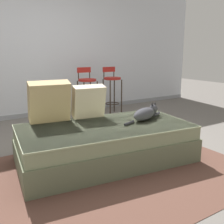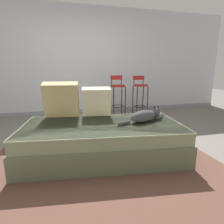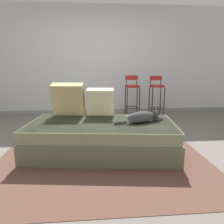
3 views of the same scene
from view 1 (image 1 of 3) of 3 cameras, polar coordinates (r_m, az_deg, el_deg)
The scene contains 10 objects.
ground_plane at distance 3.49m, azimuth -4.77°, elevation -8.21°, with size 16.00×16.00×0.00m, color #66605B.
wall_back_panel at distance 5.35m, azimuth -16.60°, elevation 12.98°, with size 8.00×0.10×2.60m, color silver.
wall_baseboard_trim at distance 5.43m, azimuth -15.58°, elevation -0.33°, with size 8.00×0.02×0.09m, color gray.
area_rug at distance 2.93m, azimuth 1.74°, elevation -12.38°, with size 2.68×2.13×0.01m, color brown.
couch at distance 3.08m, azimuth -1.37°, elevation -6.71°, with size 2.09×1.26×0.43m.
throw_pillow_corner at distance 3.18m, azimuth -13.48°, elevation 2.22°, with size 0.51×0.33×0.50m.
throw_pillow_middle at distance 3.32m, azimuth -5.09°, elevation 2.30°, with size 0.43×0.28×0.42m.
cat at distance 3.29m, azimuth 7.29°, elevation -0.31°, with size 0.72×0.33×0.19m.
bar_stool_near_window at distance 5.06m, azimuth -5.45°, elevation 5.43°, with size 0.34×0.34×0.96m.
bar_stool_by_doorway at distance 5.33m, azimuth -0.01°, elevation 5.85°, with size 0.34×0.34×0.95m.
Camera 1 is at (-1.49, -2.89, 1.27)m, focal length 42.00 mm.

